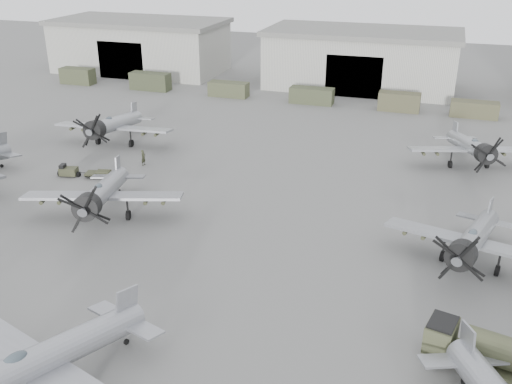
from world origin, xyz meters
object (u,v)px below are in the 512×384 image
fuel_tanker (486,349)px  tug_trailer (82,172)px  aircraft_mid_2 (473,240)px  aircraft_far_0 (112,125)px  aircraft_mid_1 (101,194)px  ground_crew (143,158)px  aircraft_far_1 (472,147)px  aircraft_near_1 (31,366)px

fuel_tanker → tug_trailer: 39.85m
aircraft_mid_2 → aircraft_far_0: (-37.36, 15.01, 0.16)m
fuel_tanker → tug_trailer: size_ratio=1.08×
aircraft_mid_1 → ground_crew: size_ratio=7.88×
aircraft_far_1 → ground_crew: aircraft_far_1 is taller
aircraft_near_1 → aircraft_far_0: size_ratio=1.02×
aircraft_near_1 → aircraft_far_0: aircraft_near_1 is taller
aircraft_far_1 → ground_crew: 33.01m
aircraft_far_0 → tug_trailer: (1.81, -8.92, -1.95)m
aircraft_mid_2 → aircraft_far_0: bearing=171.8°
tug_trailer → ground_crew: 6.27m
aircraft_near_1 → fuel_tanker: (21.03, 9.55, -1.07)m
aircraft_far_1 → ground_crew: (-31.57, -9.53, -1.41)m
aircraft_mid_2 → tug_trailer: size_ratio=2.02×
aircraft_far_0 → ground_crew: 7.59m
aircraft_far_0 → tug_trailer: 9.31m
aircraft_mid_2 → ground_crew: (-31.32, 10.69, -1.43)m
aircraft_near_1 → fuel_tanker: bearing=42.3°
aircraft_near_1 → aircraft_far_0: (-16.90, 35.28, -0.07)m
aircraft_far_0 → aircraft_far_1: (37.62, 5.21, -0.18)m
fuel_tanker → tug_trailer: (-36.12, 16.81, -0.95)m
aircraft_near_1 → aircraft_far_1: (20.72, 40.49, -0.25)m
aircraft_near_1 → tug_trailer: (-15.09, 26.36, -2.02)m
aircraft_far_1 → fuel_tanker: 30.95m
aircraft_mid_1 → aircraft_mid_2: (28.44, 1.39, -0.12)m
aircraft_mid_2 → ground_crew: bearing=174.8°
aircraft_mid_2 → fuel_tanker: aircraft_mid_2 is taller
aircraft_near_1 → aircraft_mid_1: bearing=130.7°
aircraft_far_1 → fuel_tanker: (0.31, -30.94, -0.83)m
aircraft_near_1 → tug_trailer: aircraft_near_1 is taller
aircraft_mid_2 → tug_trailer: aircraft_mid_2 is taller
tug_trailer → aircraft_far_0: bearing=89.7°
aircraft_mid_1 → aircraft_far_1: 35.92m
aircraft_near_1 → aircraft_mid_2: size_ratio=1.09×
aircraft_far_0 → fuel_tanker: bearing=-39.8°
aircraft_mid_2 → ground_crew: 33.12m
aircraft_far_1 → ground_crew: bearing=179.5°
aircraft_far_0 → aircraft_near_1: bearing=-70.1°
aircraft_far_1 → tug_trailer: size_ratio=1.99×
aircraft_mid_1 → fuel_tanker: bearing=-35.5°
aircraft_mid_1 → tug_trailer: 10.49m
aircraft_mid_1 → aircraft_far_1: size_ratio=1.06×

